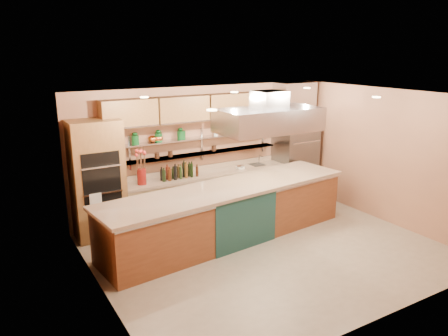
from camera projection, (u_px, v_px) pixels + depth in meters
floor at (268, 250)px, 8.01m from camera, size 6.00×5.00×0.02m
ceiling at (272, 96)px, 7.27m from camera, size 6.00×5.00×0.02m
wall_back at (203, 149)px, 9.72m from camera, size 6.00×0.04×2.80m
wall_front at (387, 224)px, 5.56m from camera, size 6.00×0.04×2.80m
wall_left at (99, 207)px, 6.17m from camera, size 0.04×5.00×2.80m
wall_right at (386, 156)px, 9.11m from camera, size 0.04×5.00×2.80m
oven_stack at (98, 180)px, 8.31m from camera, size 0.95×0.64×2.30m
refrigerator at (295, 155)px, 10.66m from camera, size 0.95×0.72×2.10m
back_counter at (208, 193)px, 9.69m from camera, size 3.84×0.64×0.93m
wall_shelf_lower at (204, 153)px, 9.60m from camera, size 3.60×0.26×0.03m
wall_shelf_upper at (204, 137)px, 9.51m from camera, size 3.60×0.26×0.03m
upper_cabinets at (207, 108)px, 9.32m from camera, size 4.60×0.36×0.55m
range_hood at (269, 120)px, 8.34m from camera, size 2.00×1.00×0.45m
ceiling_downlights at (265, 97)px, 7.45m from camera, size 4.00×2.80×0.02m
island at (228, 213)px, 8.35m from camera, size 5.13×1.63×1.05m
flower_vase at (142, 177)px, 8.73m from camera, size 0.23×0.23×0.32m
oil_bottle_cluster at (180, 172)px, 9.15m from camera, size 0.92×0.45×0.28m
kitchen_scale at (240, 167)px, 9.91m from camera, size 0.18×0.15×0.09m
bar_faucet at (259, 160)px, 10.27m from camera, size 0.04×0.04×0.22m
copper_kettle at (152, 139)px, 8.90m from camera, size 0.23×0.23×0.14m
green_canister at (182, 135)px, 9.22m from camera, size 0.15×0.15×0.18m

